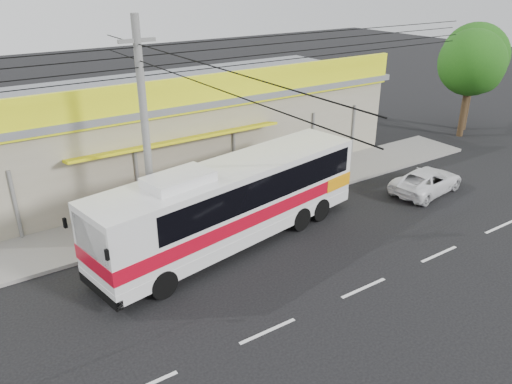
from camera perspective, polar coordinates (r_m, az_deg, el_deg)
ground at (r=19.20m, az=6.90°, el=-7.30°), size 120.00×120.00×0.00m
sidewalk at (r=23.46m, az=-2.57°, el=-0.84°), size 30.00×3.20×0.15m
lane_markings at (r=17.71m, az=12.20°, el=-10.69°), size 50.00×0.12×0.01m
storefront_building at (r=27.29m, az=-8.80°, el=7.49°), size 22.60×9.20×5.70m
coach_bus at (r=19.22m, az=-2.25°, el=-0.60°), size 11.93×4.48×3.60m
motorbike_red at (r=21.65m, az=-12.84°, el=-1.98°), size 2.04×1.15×1.01m
white_car at (r=25.56m, az=18.94°, el=1.20°), size 4.41×2.49×1.16m
utility_pole at (r=17.83m, az=-13.25°, el=14.42°), size 34.00×14.00×8.66m
tree_near at (r=34.58m, az=23.62°, el=13.18°), size 4.08×4.08×6.77m
tree_far at (r=36.25m, az=23.91°, el=13.80°), size 4.22×4.22×6.99m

